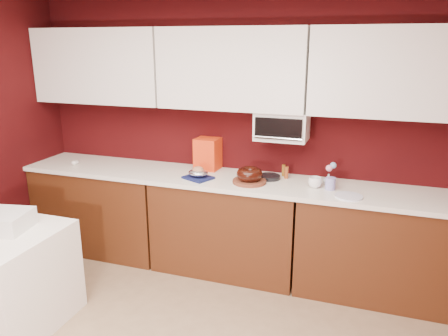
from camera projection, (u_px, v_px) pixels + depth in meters
name	position (u px, v px, depth m)	size (l,w,h in m)	color
wall_back	(237.00, 133.00, 4.10)	(4.00, 0.02, 2.50)	#350708
base_cabinet_left	(103.00, 209.00, 4.46)	(1.31, 0.58, 0.86)	#49220E
base_cabinet_center	(227.00, 226.00, 4.05)	(1.31, 0.58, 0.86)	#49220E
base_cabinet_right	(378.00, 247.00, 3.64)	(1.31, 0.58, 0.86)	#49220E
countertop	(227.00, 180.00, 3.92)	(4.00, 0.62, 0.04)	white
upper_cabinet_left	(101.00, 66.00, 4.20)	(1.31, 0.33, 0.70)	white
upper_cabinet_center	(232.00, 69.00, 3.78)	(1.31, 0.33, 0.70)	white
upper_cabinet_right	(397.00, 72.00, 3.37)	(1.31, 0.33, 0.70)	white
toaster_oven	(282.00, 125.00, 3.80)	(0.45, 0.30, 0.25)	white
toaster_oven_door	(278.00, 129.00, 3.65)	(0.40, 0.02, 0.18)	black
toaster_oven_handle	(278.00, 138.00, 3.66)	(0.02, 0.02, 0.42)	silver
cake_base	(249.00, 181.00, 3.77)	(0.29, 0.29, 0.03)	brown
bundt_cake	(249.00, 174.00, 3.76)	(0.22, 0.22, 0.09)	black
navy_towel	(198.00, 178.00, 3.89)	(0.24, 0.20, 0.02)	#131948
foil_ham_nest	(198.00, 173.00, 3.88)	(0.18, 0.15, 0.07)	white
roasted_ham	(198.00, 170.00, 3.87)	(0.11, 0.09, 0.07)	#B87654
pandoro_box	(208.00, 154.00, 4.16)	(0.22, 0.20, 0.30)	red
dark_pan	(270.00, 177.00, 3.89)	(0.19, 0.19, 0.03)	black
coffee_mug	(315.00, 181.00, 3.65)	(0.10, 0.10, 0.11)	white
blue_jar	(330.00, 184.00, 3.60)	(0.08, 0.08, 0.10)	#221C9A
flower_vase	(328.00, 179.00, 3.71)	(0.07, 0.07, 0.11)	#ADB9C4
flower_pink	(329.00, 168.00, 3.69)	(0.06, 0.06, 0.06)	pink
flower_blue	(333.00, 165.00, 3.69)	(0.05, 0.05, 0.05)	#85B2D5
china_plate	(349.00, 196.00, 3.43)	(0.22, 0.22, 0.01)	white
amber_bottle	(286.00, 172.00, 3.89)	(0.04, 0.04, 0.11)	brown
egg_left	(74.00, 163.00, 4.31)	(0.06, 0.05, 0.05)	silver
egg_right	(76.00, 162.00, 4.35)	(0.05, 0.04, 0.04)	silver
newspaper_stack	(2.00, 221.00, 3.19)	(0.38, 0.31, 0.13)	white
amber_bottle_tall	(284.00, 170.00, 3.96)	(0.03, 0.03, 0.11)	brown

